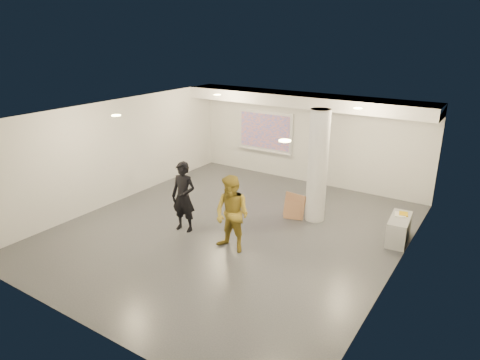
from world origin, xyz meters
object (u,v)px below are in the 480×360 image
Objects in this scene: man at (232,214)px; projection_screen at (265,132)px; credenza at (399,229)px; woman at (184,197)px; column at (318,166)px.

projection_screen is at bearing 115.95° from man.
man is (2.19, -5.29, -0.62)m from projection_screen.
credenza is 5.32m from woman.
credenza is at bearing 18.62° from woman.
woman reaches higher than credenza.
man reaches higher than woman.
projection_screen reaches higher than credenza.
projection_screen reaches higher than man.
woman is (0.57, -5.07, -0.62)m from projection_screen.
column is at bearing 74.51° from man.
column is 1.66× the size of woman.
column is 2.52m from credenza.
man is (-0.91, -2.64, -0.59)m from column.
projection_screen reaches higher than woman.
man is at bearing -108.94° from column.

